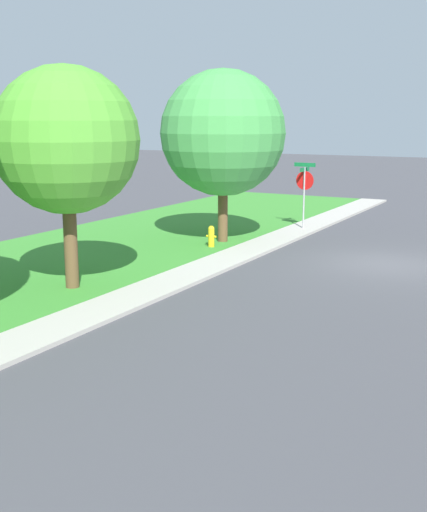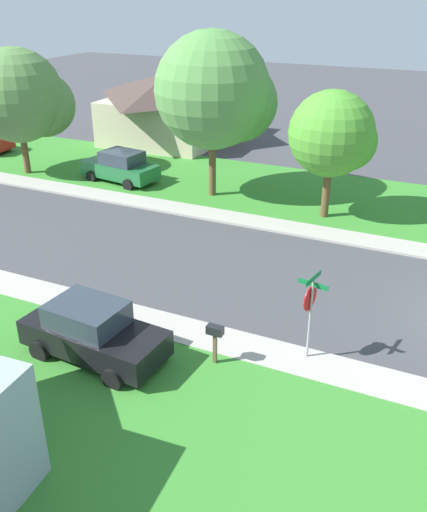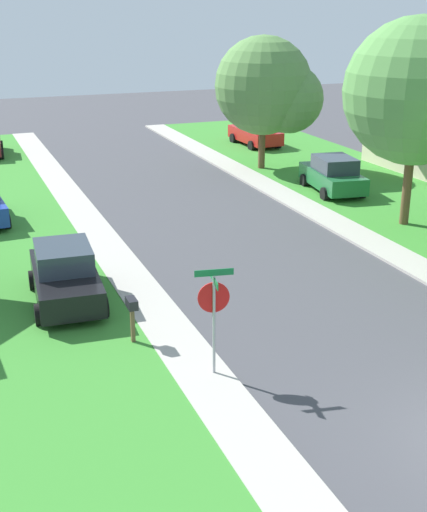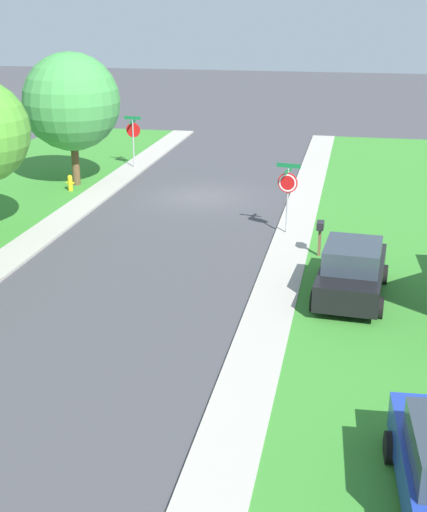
# 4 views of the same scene
# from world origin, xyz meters

# --- Properties ---
(ground_plane) EXTENTS (120.00, 120.00, 0.00)m
(ground_plane) POSITION_xyz_m (0.00, 0.00, 0.00)
(ground_plane) COLOR #424247
(sidewalk_west) EXTENTS (1.40, 56.00, 0.10)m
(sidewalk_west) POSITION_xyz_m (-4.70, 12.00, 0.05)
(sidewalk_west) COLOR #ADA89E
(sidewalk_west) RESTS_ON ground
(stop_sign_near_corner) EXTENTS (0.92, 0.92, 2.77)m
(stop_sign_near_corner) POSITION_xyz_m (4.64, -4.81, 1.89)
(stop_sign_near_corner) COLOR #9E9EA3
(stop_sign_near_corner) RESTS_ON ground
(stop_sign_far_corner) EXTENTS (0.91, 0.91, 2.77)m
(stop_sign_far_corner) POSITION_xyz_m (-4.41, 4.81, 1.89)
(stop_sign_far_corner) COLOR #9E9EA3
(stop_sign_far_corner) RESTS_ON ground
(car_black_far_down_street) EXTENTS (2.27, 4.41, 1.76)m
(car_black_far_down_street) POSITION_xyz_m (-6.94, 10.49, 0.87)
(car_black_far_down_street) COLOR black
(car_black_far_down_street) RESTS_ON ground
(tree_sidewalk_near) EXTENTS (4.84, 4.51, 6.27)m
(tree_sidewalk_near) POSITION_xyz_m (6.49, -0.86, 3.86)
(tree_sidewalk_near) COLOR brown
(tree_sidewalk_near) RESTS_ON ground
(fire_hydrant) EXTENTS (0.38, 0.22, 0.83)m
(fire_hydrant) POSITION_xyz_m (6.09, 0.45, 0.44)
(fire_hydrant) COLOR gold
(fire_hydrant) RESTS_ON ground
(mailbox) EXTENTS (0.24, 0.48, 1.31)m
(mailbox) POSITION_xyz_m (-5.79, 7.12, 1.01)
(mailbox) COLOR brown
(mailbox) RESTS_ON ground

